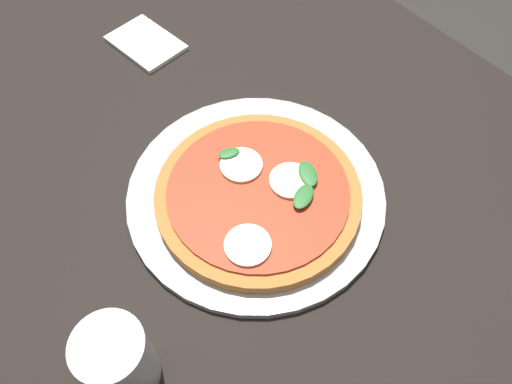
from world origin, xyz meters
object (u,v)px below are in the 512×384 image
(dining_table, at_px, (275,209))
(napkin, at_px, (144,44))
(serving_tray, at_px, (256,194))
(pizza, at_px, (258,194))
(glass_cup, at_px, (118,360))

(dining_table, height_order, napkin, napkin)
(serving_tray, height_order, pizza, pizza)
(dining_table, relative_size, glass_cup, 13.44)
(napkin, distance_m, glass_cup, 0.58)
(pizza, relative_size, glass_cup, 2.72)
(serving_tray, bearing_deg, pizza, 155.11)
(dining_table, xyz_separation_m, pizza, (-0.02, 0.06, 0.12))
(dining_table, distance_m, glass_cup, 0.37)
(serving_tray, bearing_deg, napkin, -6.99)
(napkin, relative_size, glass_cup, 1.23)
(serving_tray, relative_size, napkin, 2.82)
(dining_table, xyz_separation_m, glass_cup, (-0.11, 0.32, 0.15))
(serving_tray, relative_size, glass_cup, 3.47)
(serving_tray, relative_size, pizza, 1.28)
(pizza, bearing_deg, dining_table, -67.18)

